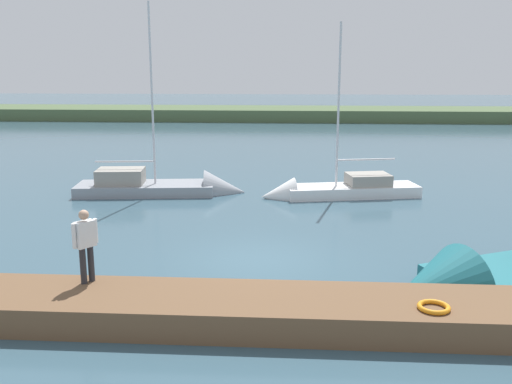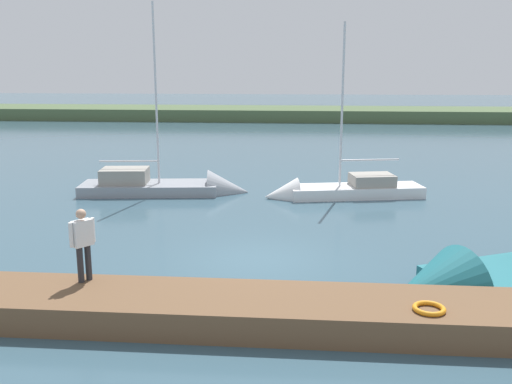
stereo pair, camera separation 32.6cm
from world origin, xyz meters
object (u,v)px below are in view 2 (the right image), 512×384
object	(u,v)px
sailboat_far_left	(177,190)
sailboat_inner_slip	(335,193)
person_on_dock	(83,240)
life_ring_buoy	(429,308)
sailboat_behind_pier	(503,283)

from	to	relation	value
sailboat_far_left	sailboat_inner_slip	world-z (taller)	sailboat_far_left
person_on_dock	life_ring_buoy	bearing A→B (deg)	-151.07
sailboat_far_left	sailboat_inner_slip	size ratio (longest dim) A/B	1.14
sailboat_behind_pier	person_on_dock	size ratio (longest dim) A/B	5.87
sailboat_inner_slip	person_on_dock	world-z (taller)	sailboat_inner_slip
sailboat_inner_slip	sailboat_behind_pier	world-z (taller)	sailboat_behind_pier
sailboat_far_left	person_on_dock	distance (m)	12.09
life_ring_buoy	sailboat_behind_pier	world-z (taller)	sailboat_behind_pier
sailboat_behind_pier	person_on_dock	xyz separation A→B (m)	(9.99, 2.12, 1.52)
sailboat_inner_slip	sailboat_behind_pier	size ratio (longest dim) A/B	0.79
person_on_dock	sailboat_behind_pier	bearing A→B (deg)	-131.50
sailboat_inner_slip	sailboat_behind_pier	xyz separation A→B (m)	(-3.71, 9.68, -0.08)
sailboat_far_left	sailboat_behind_pier	size ratio (longest dim) A/B	0.91
sailboat_behind_pier	sailboat_inner_slip	bearing A→B (deg)	-94.09
life_ring_buoy	sailboat_inner_slip	bearing A→B (deg)	-84.65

